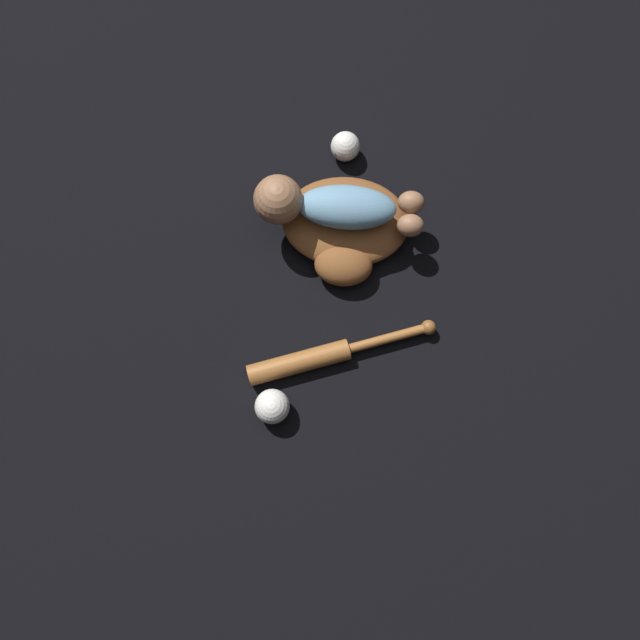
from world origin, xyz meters
The scene contains 6 objects.
ground_plane centered at (0.00, 0.00, 0.00)m, with size 6.00×6.00×0.00m, color black.
baseball_glove centered at (-0.06, -0.02, 0.04)m, with size 0.35×0.32×0.07m.
baby_figure centered at (-0.01, -0.03, 0.12)m, with size 0.38×0.19×0.11m.
baseball_bat centered at (-0.10, 0.28, 0.02)m, with size 0.37×0.27×0.05m.
baseball centered at (-0.04, 0.42, 0.04)m, with size 0.08×0.08×0.08m.
baseball_spare centered at (0.01, -0.23, 0.04)m, with size 0.07×0.07×0.07m.
Camera 1 is at (-0.20, 0.55, 1.37)m, focal length 35.00 mm.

